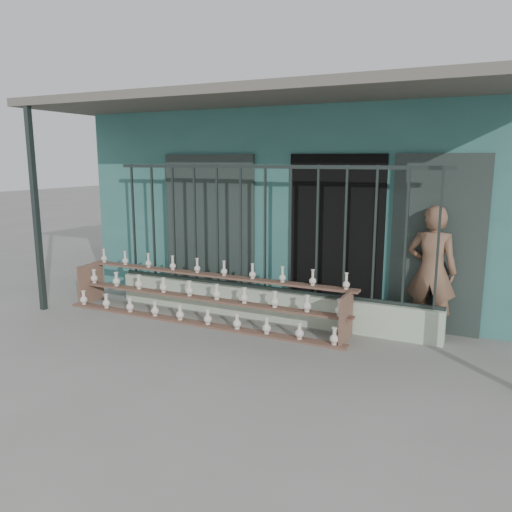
% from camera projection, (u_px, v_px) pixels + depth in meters
% --- Properties ---
extents(ground, '(60.00, 60.00, 0.00)m').
position_uv_depth(ground, '(222.00, 348.00, 6.23)').
color(ground, slate).
extents(workshop_building, '(7.40, 6.60, 3.21)m').
position_uv_depth(workshop_building, '(327.00, 196.00, 9.68)').
color(workshop_building, '#306762').
rests_on(workshop_building, ground).
extents(parapet_wall, '(5.00, 0.20, 0.45)m').
position_uv_depth(parapet_wall, '(265.00, 304.00, 7.34)').
color(parapet_wall, '#B0C2A7').
rests_on(parapet_wall, ground).
extents(security_fence, '(5.00, 0.04, 1.80)m').
position_uv_depth(security_fence, '(265.00, 228.00, 7.13)').
color(security_fence, '#283330').
rests_on(security_fence, parapet_wall).
extents(shelf_rack, '(4.50, 0.68, 0.85)m').
position_uv_depth(shelf_rack, '(202.00, 296.00, 7.30)').
color(shelf_rack, brown).
rests_on(shelf_rack, ground).
extents(elderly_woman, '(0.64, 0.43, 1.75)m').
position_uv_depth(elderly_woman, '(431.00, 271.00, 6.55)').
color(elderly_woman, brown).
rests_on(elderly_woman, ground).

